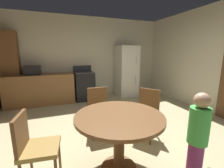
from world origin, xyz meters
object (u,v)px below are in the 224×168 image
at_px(chair_northeast, 147,110).
at_px(oven_range, 84,86).
at_px(microwave, 33,70).
at_px(dining_table, 119,127).
at_px(refrigerator, 127,71).
at_px(chair_west, 34,145).
at_px(chair_north, 99,108).
at_px(person_child, 198,136).

bearing_deg(chair_northeast, oven_range, -112.98).
relative_size(microwave, dining_table, 0.40).
bearing_deg(dining_table, chair_northeast, 36.49).
height_order(refrigerator, chair_west, refrigerator).
distance_m(microwave, chair_north, 2.67).
relative_size(dining_table, chair_west, 1.27).
height_order(microwave, person_child, microwave).
distance_m(dining_table, chair_northeast, 0.99).
xyz_separation_m(chair_northeast, chair_west, (-1.78, -0.46, 0.00)).
bearing_deg(chair_north, microwave, -148.48).
bearing_deg(chair_north, chair_northeast, 63.76).
bearing_deg(microwave, person_child, -60.91).
bearing_deg(chair_west, microwave, 103.21).
distance_m(refrigerator, chair_northeast, 2.77).
xyz_separation_m(refrigerator, chair_north, (-1.64, -2.20, -0.38)).
height_order(chair_north, person_child, person_child).
bearing_deg(oven_range, microwave, -179.86).
bearing_deg(oven_range, chair_north, -93.54).
distance_m(oven_range, microwave, 1.57).
distance_m(refrigerator, microwave, 2.97).
relative_size(chair_west, chair_north, 1.00).
xyz_separation_m(oven_range, chair_northeast, (0.64, -2.66, 0.03)).
bearing_deg(chair_west, refrigerator, 56.49).
bearing_deg(chair_north, dining_table, 0.00).
bearing_deg(chair_north, person_child, 27.88).
relative_size(oven_range, chair_northeast, 1.26).
distance_m(oven_range, chair_northeast, 2.73).
height_order(oven_range, refrigerator, refrigerator).
bearing_deg(microwave, chair_northeast, -51.58).
relative_size(oven_range, person_child, 1.01).
bearing_deg(refrigerator, chair_north, -126.69).
height_order(oven_range, person_child, oven_range).
height_order(microwave, chair_west, microwave).
xyz_separation_m(chair_northeast, person_child, (-0.03, -1.07, 0.08)).
height_order(oven_range, chair_west, oven_range).
bearing_deg(dining_table, microwave, 111.99).
xyz_separation_m(dining_table, chair_west, (-0.98, 0.12, -0.09)).
distance_m(microwave, person_child, 4.29).
xyz_separation_m(refrigerator, chair_west, (-2.64, -3.07, -0.38)).
xyz_separation_m(refrigerator, dining_table, (-1.66, -3.19, -0.28)).
bearing_deg(person_child, oven_range, -48.49).
xyz_separation_m(oven_range, chair_north, (-0.14, -2.26, 0.03)).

